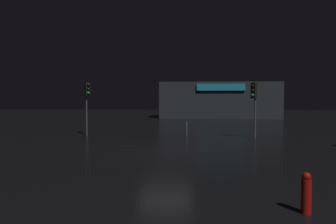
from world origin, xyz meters
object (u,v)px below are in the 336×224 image
store_building (218,100)px  traffic_signal_main (254,97)px  traffic_signal_opposite (87,95)px  fire_hydrant (306,193)px

store_building → traffic_signal_main: size_ratio=4.46×
traffic_signal_opposite → store_building: bearing=62.6°
traffic_signal_main → traffic_signal_opposite: bearing=175.1°
traffic_signal_main → store_building: bearing=89.7°
store_building → fire_hydrant: 35.47m
traffic_signal_opposite → traffic_signal_main: bearing=-4.9°
traffic_signal_main → traffic_signal_opposite: (-11.23, 0.96, 0.18)m
store_building → traffic_signal_opposite: size_ratio=4.32×
traffic_signal_main → fire_hydrant: size_ratio=3.89×
store_building → fire_hydrant: bearing=-92.9°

